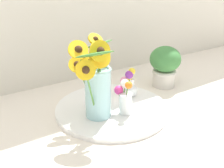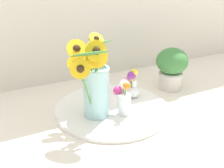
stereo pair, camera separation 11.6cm
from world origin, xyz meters
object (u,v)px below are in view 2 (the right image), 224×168
(vase_small_center, at_px, (123,98))
(potted_plant, at_px, (172,66))
(serving_tray, at_px, (112,109))
(vase_bulb_right, at_px, (132,84))
(mason_jar_sunflowers, at_px, (95,83))

(vase_small_center, distance_m, potted_plant, 0.41)
(serving_tray, distance_m, vase_bulb_right, 0.16)
(mason_jar_sunflowers, distance_m, vase_small_center, 0.14)
(mason_jar_sunflowers, height_order, vase_bulb_right, mason_jar_sunflowers)
(mason_jar_sunflowers, relative_size, vase_bulb_right, 2.32)
(serving_tray, xyz_separation_m, potted_plant, (0.40, 0.08, 0.12))
(serving_tray, xyz_separation_m, mason_jar_sunflowers, (-0.10, -0.04, 0.16))
(mason_jar_sunflowers, height_order, vase_small_center, mason_jar_sunflowers)
(vase_small_center, bearing_deg, serving_tray, 103.34)
(serving_tray, distance_m, potted_plant, 0.42)
(serving_tray, height_order, vase_small_center, vase_small_center)
(serving_tray, bearing_deg, vase_small_center, -76.66)
(vase_small_center, bearing_deg, mason_jar_sunflowers, 162.45)
(vase_small_center, bearing_deg, vase_bulb_right, 45.93)
(potted_plant, bearing_deg, serving_tray, -167.98)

